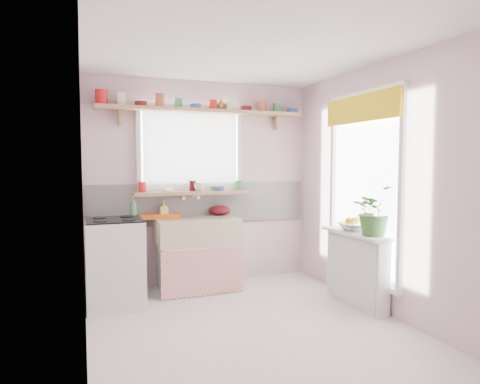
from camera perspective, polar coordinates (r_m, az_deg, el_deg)
name	(u,v)px	position (r m, az deg, el deg)	size (l,w,h in m)	color
room	(276,174)	(4.87, 4.77, 2.38)	(3.20, 3.20, 3.20)	white
sink_unit	(197,254)	(5.11, -5.75, -8.16)	(0.95, 0.65, 1.11)	white
cooker	(115,262)	(4.72, -16.35, -8.97)	(0.58, 0.58, 0.93)	white
radiator_ledge	(356,267)	(4.75, 15.25, -9.65)	(0.22, 0.95, 0.78)	white
windowsill	(193,193)	(5.19, -6.32, -0.08)	(1.40, 0.22, 0.04)	tan
pine_shelf	(204,111)	(5.24, -4.76, 10.70)	(2.52, 0.24, 0.04)	tan
shelf_crockery	(201,105)	(5.24, -5.23, 11.51)	(2.47, 0.11, 0.12)	red
sill_crockery	(193,186)	(5.19, -6.33, 0.76)	(1.35, 0.11, 0.12)	red
dish_tray	(162,216)	(5.16, -10.40, -3.14)	(0.44, 0.33, 0.04)	orange
colander	(220,210)	(5.33, -2.72, -2.43)	(0.27, 0.27, 0.12)	#570E19
jade_plant	(374,210)	(4.48, 17.47, -2.36)	(0.45, 0.39, 0.50)	#39692A
fruit_bowl	(354,227)	(4.77, 14.93, -4.48)	(0.32, 0.32, 0.08)	silver
herb_pot	(366,222)	(4.60, 16.43, -3.90)	(0.12, 0.08, 0.23)	#356D2B
soap_bottle_sink	(164,209)	(5.15, -10.12, -2.24)	(0.09, 0.09, 0.20)	#F5E56D
sill_cup	(199,187)	(5.15, -5.46, 0.66)	(0.12, 0.12, 0.10)	beige
sill_bowl	(218,188)	(5.24, -2.99, 0.49)	(0.17, 0.17, 0.05)	#3759B4
shelf_vase	(221,105)	(5.38, -2.57, 11.56)	(0.14, 0.14, 0.15)	#9F5E31
cooker_bottle	(133,206)	(4.87, -14.07, -1.87)	(0.08, 0.08, 0.21)	#41834F
fruit	(354,221)	(4.77, 14.96, -3.73)	(0.20, 0.14, 0.10)	orange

